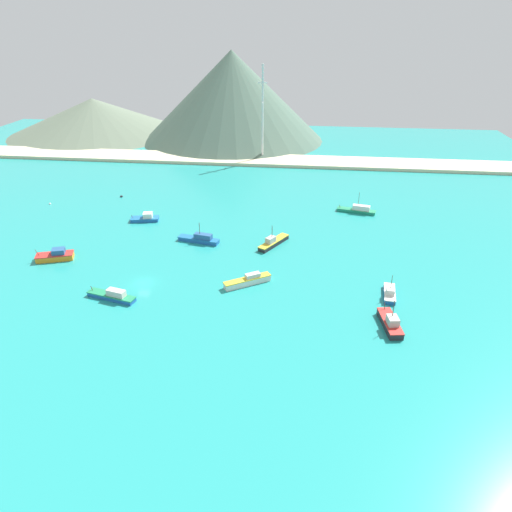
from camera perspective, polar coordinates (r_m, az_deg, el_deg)
ground at (r=127.19m, az=-9.50°, el=3.43°), size 260.00×280.00×0.50m
fishing_boat_0 at (r=118.00m, az=-23.74°, el=0.04°), size 8.98×5.75×3.07m
fishing_boat_1 at (r=117.49m, az=-7.02°, el=2.13°), size 11.07×4.48×5.42m
fishing_boat_2 at (r=114.99m, az=2.15°, el=1.73°), size 7.30×10.37×5.56m
fishing_boat_3 at (r=88.60m, az=16.43°, el=-8.01°), size 3.93×8.97×6.07m
fishing_boat_4 at (r=138.39m, az=12.60°, el=5.65°), size 11.43×4.75×6.21m
fishing_boat_5 at (r=97.91m, az=16.35°, el=-4.48°), size 3.03×7.45×5.11m
fishing_boat_6 at (r=97.55m, az=-17.46°, el=-4.73°), size 10.81×4.60×2.32m
fishing_boat_7 at (r=98.05m, az=-1.00°, el=-3.09°), size 9.96×7.33×2.36m
fishing_boat_8 at (r=133.19m, az=-13.62°, el=4.63°), size 8.24×4.67×2.36m
buoy_0 at (r=153.96m, az=-16.45°, el=7.13°), size 0.87×0.87×0.87m
buoy_1 at (r=155.39m, az=-24.31°, el=5.95°), size 0.64×0.64×0.64m
beach_strip at (r=189.22m, az=-4.03°, el=12.01°), size 247.00×15.39×1.20m
hill_west at (r=249.04m, az=-19.55°, el=16.15°), size 82.85×82.85×16.71m
hill_central at (r=221.55m, az=-2.98°, el=19.31°), size 84.38×84.38×39.10m
radio_tower at (r=185.03m, az=0.82°, el=17.38°), size 3.61×2.89×36.15m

